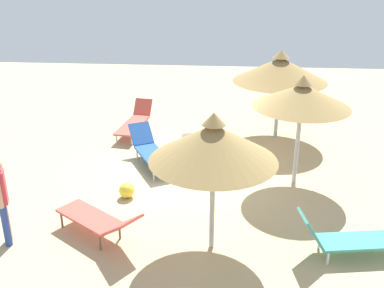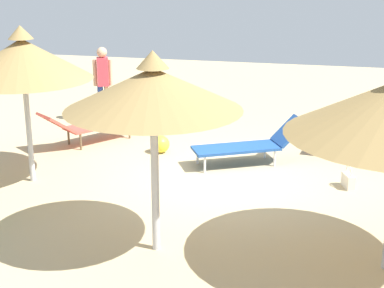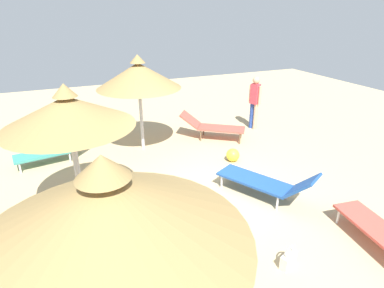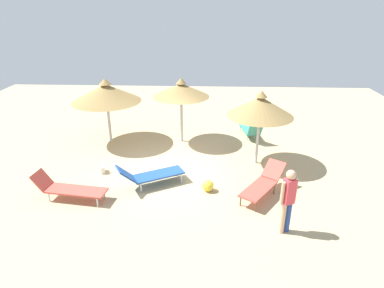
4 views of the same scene
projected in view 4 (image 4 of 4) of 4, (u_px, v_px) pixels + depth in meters
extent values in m
cube|color=tan|center=(169.00, 172.00, 11.39)|extent=(24.00, 24.00, 0.10)
cylinder|color=#B2B2B7|center=(258.00, 135.00, 11.46)|extent=(0.09, 0.09, 2.17)
cone|color=#997A47|center=(260.00, 106.00, 11.05)|extent=(2.25, 2.25, 0.66)
cone|color=#997A47|center=(262.00, 94.00, 10.88)|extent=(0.41, 0.41, 0.22)
cylinder|color=#B2B2B7|center=(109.00, 117.00, 13.25)|extent=(0.11, 0.11, 2.12)
cone|color=#997A47|center=(106.00, 93.00, 12.85)|extent=(2.70, 2.70, 0.69)
cone|color=#997A47|center=(105.00, 81.00, 12.67)|extent=(0.49, 0.49, 0.22)
cylinder|color=#B2B2B7|center=(182.00, 114.00, 13.26)|extent=(0.10, 0.10, 2.34)
cone|color=#997A47|center=(181.00, 90.00, 12.87)|extent=(2.21, 2.21, 0.52)
cone|color=#997A47|center=(181.00, 81.00, 12.72)|extent=(0.40, 0.40, 0.22)
cube|color=#CC4C3F|center=(76.00, 190.00, 9.59)|extent=(0.80, 1.84, 0.05)
cylinder|color=silver|center=(104.00, 194.00, 9.75)|extent=(0.04, 0.04, 0.28)
cylinder|color=silver|center=(97.00, 202.00, 9.32)|extent=(0.04, 0.04, 0.28)
cylinder|color=silver|center=(58.00, 189.00, 9.99)|extent=(0.04, 0.04, 0.28)
cylinder|color=silver|center=(49.00, 197.00, 9.57)|extent=(0.04, 0.04, 0.28)
cube|color=#CC4C3F|center=(42.00, 180.00, 9.67)|extent=(0.60, 0.44, 0.48)
cube|color=#1E478C|center=(159.00, 174.00, 10.43)|extent=(1.27, 1.68, 0.05)
cylinder|color=silver|center=(175.00, 172.00, 10.97)|extent=(0.04, 0.04, 0.31)
cylinder|color=silver|center=(181.00, 178.00, 10.56)|extent=(0.04, 0.04, 0.31)
cylinder|color=silver|center=(136.00, 180.00, 10.43)|extent=(0.04, 0.04, 0.31)
cylinder|color=silver|center=(141.00, 188.00, 10.03)|extent=(0.04, 0.04, 0.31)
cube|color=#1E478C|center=(126.00, 174.00, 9.91)|extent=(0.75, 0.72, 0.49)
cube|color=#CC4C3F|center=(258.00, 189.00, 9.57)|extent=(1.49, 1.28, 0.05)
cylinder|color=brown|center=(256.00, 207.00, 9.09)|extent=(0.04, 0.04, 0.34)
cylinder|color=brown|center=(240.00, 201.00, 9.36)|extent=(0.04, 0.04, 0.34)
cylinder|color=brown|center=(274.00, 189.00, 9.95)|extent=(0.04, 0.04, 0.34)
cylinder|color=brown|center=(260.00, 184.00, 10.22)|extent=(0.04, 0.04, 0.34)
cube|color=#CC4C3F|center=(274.00, 170.00, 10.20)|extent=(0.80, 0.80, 0.43)
cube|color=teal|center=(249.00, 129.00, 14.18)|extent=(1.47, 0.78, 0.05)
cylinder|color=silver|center=(240.00, 128.00, 14.75)|extent=(0.04, 0.04, 0.26)
cylinder|color=silver|center=(250.00, 127.00, 14.80)|extent=(0.04, 0.04, 0.26)
cylinder|color=silver|center=(247.00, 138.00, 13.68)|extent=(0.04, 0.04, 0.26)
cylinder|color=silver|center=(258.00, 137.00, 13.73)|extent=(0.04, 0.04, 0.26)
cube|color=teal|center=(255.00, 130.00, 13.26)|extent=(0.48, 0.62, 0.60)
cylinder|color=navy|center=(288.00, 217.00, 8.23)|extent=(0.13, 0.13, 0.87)
cylinder|color=tan|center=(283.00, 218.00, 8.18)|extent=(0.13, 0.13, 0.87)
cube|color=#D83F4C|center=(289.00, 191.00, 7.90)|extent=(0.30, 0.32, 0.65)
sphere|color=tan|center=(291.00, 175.00, 7.72)|extent=(0.23, 0.23, 0.23)
cylinder|color=tan|center=(295.00, 191.00, 7.96)|extent=(0.09, 0.09, 0.60)
cylinder|color=tan|center=(283.00, 193.00, 7.85)|extent=(0.09, 0.09, 0.60)
cube|color=beige|center=(103.00, 169.00, 11.20)|extent=(0.34, 0.23, 0.24)
torus|color=beige|center=(102.00, 165.00, 11.14)|extent=(0.22, 0.10, 0.23)
sphere|color=yellow|center=(208.00, 186.00, 10.08)|extent=(0.35, 0.35, 0.35)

